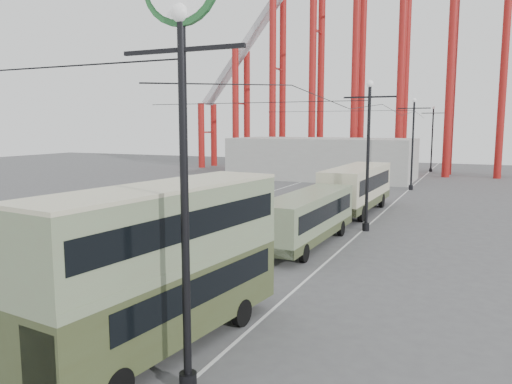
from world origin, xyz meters
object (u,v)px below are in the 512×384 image
at_px(lamp_post_near, 182,70).
at_px(pedestrian, 202,254).
at_px(single_decker_cream, 357,187).
at_px(single_decker_green, 308,216).
at_px(double_decker_bus, 164,259).

relative_size(lamp_post_near, pedestrian, 5.55).
height_order(single_decker_cream, pedestrian, single_decker_cream).
distance_m(lamp_post_near, single_decker_green, 17.20).
distance_m(double_decker_bus, pedestrian, 7.41).
height_order(single_decker_green, single_decker_cream, single_decker_cream).
relative_size(single_decker_cream, pedestrian, 5.77).
bearing_deg(single_decker_green, double_decker_bus, -87.72).
bearing_deg(single_decker_green, lamp_post_near, -80.99).
distance_m(single_decker_cream, pedestrian, 19.12).
bearing_deg(lamp_post_near, single_decker_green, 97.75).
height_order(lamp_post_near, double_decker_bus, lamp_post_near).
xyz_separation_m(lamp_post_near, single_decker_green, (-2.16, 15.88, -6.24)).
relative_size(lamp_post_near, single_decker_green, 1.06).
distance_m(lamp_post_near, double_decker_bus, 5.77).
height_order(lamp_post_near, pedestrian, lamp_post_near).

